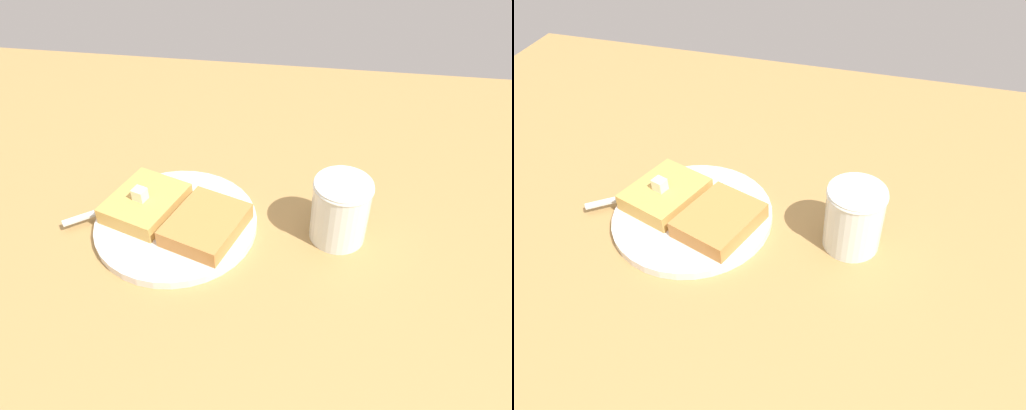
% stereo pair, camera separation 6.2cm
% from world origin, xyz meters
% --- Properties ---
extents(table_surface, '(1.15, 1.15, 0.02)m').
position_xyz_m(table_surface, '(0.00, 0.00, 0.01)').
color(table_surface, '#A27B45').
rests_on(table_surface, ground).
extents(plate, '(0.21, 0.21, 0.01)m').
position_xyz_m(plate, '(-0.02, 0.09, 0.03)').
color(plate, silver).
rests_on(plate, table_surface).
extents(toast_slice_left, '(0.11, 0.12, 0.02)m').
position_xyz_m(toast_slice_left, '(-0.07, 0.10, 0.05)').
color(toast_slice_left, tan).
rests_on(toast_slice_left, plate).
extents(toast_slice_middle, '(0.11, 0.12, 0.02)m').
position_xyz_m(toast_slice_middle, '(0.02, 0.07, 0.05)').
color(toast_slice_middle, '#B87A3C').
rests_on(toast_slice_middle, plate).
extents(butter_pat_primary, '(0.02, 0.02, 0.02)m').
position_xyz_m(butter_pat_primary, '(-0.07, 0.09, 0.07)').
color(butter_pat_primary, '#F2F0C2').
rests_on(butter_pat_primary, toast_slice_left).
extents(fork, '(0.14, 0.11, 0.00)m').
position_xyz_m(fork, '(-0.09, 0.11, 0.04)').
color(fork, silver).
rests_on(fork, plate).
extents(syrup_jar, '(0.07, 0.07, 0.09)m').
position_xyz_m(syrup_jar, '(0.19, 0.10, 0.06)').
color(syrup_jar, '#482108').
rests_on(syrup_jar, table_surface).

